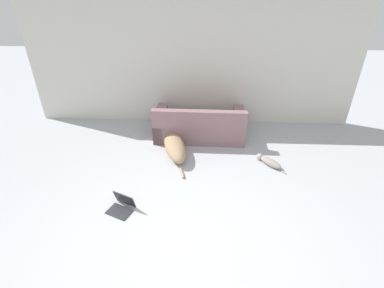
# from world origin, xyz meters

# --- Properties ---
(ground_plane) EXTENTS (20.00, 20.00, 0.00)m
(ground_plane) POSITION_xyz_m (0.00, 0.00, 0.00)
(ground_plane) COLOR #ADB2B7
(wall_back) EXTENTS (6.87, 0.06, 2.75)m
(wall_back) POSITION_xyz_m (0.00, 3.55, 1.37)
(wall_back) COLOR beige
(wall_back) RESTS_ON ground_plane
(couch) EXTENTS (1.82, 0.93, 0.75)m
(couch) POSITION_xyz_m (0.18, 2.85, 0.24)
(couch) COLOR gray
(couch) RESTS_ON ground_plane
(dog) EXTENTS (0.68, 1.55, 0.32)m
(dog) POSITION_xyz_m (-0.30, 2.28, 0.16)
(dog) COLOR #A38460
(dog) RESTS_ON ground_plane
(cat) EXTENTS (0.49, 0.52, 0.13)m
(cat) POSITION_xyz_m (1.45, 1.89, 0.06)
(cat) COLOR gray
(cat) RESTS_ON ground_plane
(laptop_open) EXTENTS (0.44, 0.42, 0.25)m
(laptop_open) POSITION_xyz_m (-0.91, 0.66, 0.08)
(laptop_open) COLOR #2D2D33
(laptop_open) RESTS_ON ground_plane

